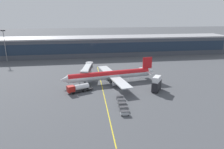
{
  "coord_description": "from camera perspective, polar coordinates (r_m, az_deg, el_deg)",
  "views": [
    {
      "loc": [
        -14.76,
        -82.16,
        32.07
      ],
      "look_at": [
        -0.72,
        9.76,
        4.5
      ],
      "focal_mm": 34.54,
      "sensor_mm": 36.0,
      "label": 1
    }
  ],
  "objects": [
    {
      "name": "jet_bridge",
      "position": [
        106.06,
        -6.54,
        1.43
      ],
      "size": [
        7.03,
        19.66,
        6.35
      ],
      "color": "#B2B7BC",
      "rests_on": "ground_plane"
    },
    {
      "name": "apron_lead_in_line",
      "position": [
        90.51,
        -2.43,
        -4.25
      ],
      "size": [
        2.65,
        79.97,
        0.01
      ],
      "primitive_type": "cube",
      "rotation": [
        0.0,
        0.0,
        -0.03
      ],
      "color": "yellow",
      "rests_on": "ground_plane"
    },
    {
      "name": "terminal_building",
      "position": [
        163.38,
        -0.72,
        7.64
      ],
      "size": [
        181.82,
        21.67,
        13.67
      ],
      "color": "#424751",
      "rests_on": "ground_plane"
    },
    {
      "name": "baggage_cart_4",
      "position": [
        81.47,
        2.11,
        -6.08
      ],
      "size": [
        2.75,
        1.78,
        1.48
      ],
      "color": "#595B60",
      "rests_on": "ground_plane"
    },
    {
      "name": "baggage_cart_1",
      "position": [
        72.78,
        3.03,
        -8.97
      ],
      "size": [
        2.75,
        1.78,
        1.48
      ],
      "color": "#595B60",
      "rests_on": "ground_plane"
    },
    {
      "name": "ground_plane",
      "position": [
        89.43,
        1.4,
        -4.51
      ],
      "size": [
        700.0,
        700.0,
        0.0
      ],
      "primitive_type": "plane",
      "color": "#47494F"
    },
    {
      "name": "fuel_tanker",
      "position": [
        89.12,
        -8.92,
        -3.59
      ],
      "size": [
        10.94,
        6.43,
        3.25
      ],
      "color": "#232326",
      "rests_on": "ground_plane"
    },
    {
      "name": "main_airliner",
      "position": [
        99.12,
        -0.42,
        -0.15
      ],
      "size": [
        45.63,
        36.66,
        10.83
      ],
      "color": "silver",
      "rests_on": "ground_plane"
    },
    {
      "name": "baggage_cart_2",
      "position": [
        75.65,
        2.7,
        -7.94
      ],
      "size": [
        2.75,
        1.78,
        1.48
      ],
      "color": "#595B60",
      "rests_on": "ground_plane"
    },
    {
      "name": "apron_light_mast_0",
      "position": [
        156.66,
        -26.55,
        7.48
      ],
      "size": [
        2.8,
        0.5,
        20.41
      ],
      "color": "gray",
      "rests_on": "ground_plane"
    },
    {
      "name": "baggage_cart_3",
      "position": [
        78.55,
        2.39,
        -6.97
      ],
      "size": [
        2.75,
        1.78,
        1.48
      ],
      "color": "gray",
      "rests_on": "ground_plane"
    },
    {
      "name": "catering_lift",
      "position": [
        91.01,
        11.72,
        -2.43
      ],
      "size": [
        5.9,
        7.02,
        6.3
      ],
      "color": "black",
      "rests_on": "ground_plane"
    },
    {
      "name": "baggage_cart_0",
      "position": [
        69.94,
        3.39,
        -10.09
      ],
      "size": [
        2.75,
        1.78,
        1.48
      ],
      "color": "#B2B7BC",
      "rests_on": "ground_plane"
    }
  ]
}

